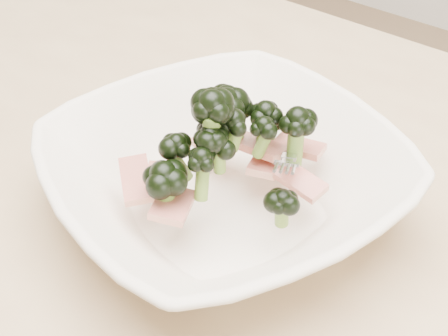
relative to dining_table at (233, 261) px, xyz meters
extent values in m
cube|color=tan|center=(0.00, 0.00, 0.08)|extent=(1.20, 0.80, 0.04)
cylinder|color=tan|center=(-0.55, 0.35, -0.30)|extent=(0.06, 0.06, 0.71)
imported|color=beige|center=(0.01, -0.03, 0.14)|extent=(0.39, 0.39, 0.08)
cylinder|color=#5A7C29|center=(-0.01, -0.06, 0.16)|extent=(0.02, 0.02, 0.04)
ellipsoid|color=black|center=(-0.01, -0.06, 0.19)|extent=(0.03, 0.03, 0.02)
cylinder|color=#5A7C29|center=(0.08, -0.04, 0.14)|extent=(0.01, 0.01, 0.02)
ellipsoid|color=black|center=(0.08, -0.04, 0.16)|extent=(0.03, 0.03, 0.02)
cylinder|color=#5A7C29|center=(0.02, -0.04, 0.17)|extent=(0.01, 0.01, 0.02)
ellipsoid|color=black|center=(0.02, -0.04, 0.19)|extent=(0.03, 0.03, 0.02)
cylinder|color=#5A7C29|center=(0.03, 0.00, 0.17)|extent=(0.02, 0.01, 0.03)
ellipsoid|color=black|center=(0.03, 0.00, 0.19)|extent=(0.03, 0.03, 0.02)
cylinder|color=#5A7C29|center=(0.02, -0.02, 0.18)|extent=(0.02, 0.02, 0.03)
ellipsoid|color=black|center=(0.02, -0.02, 0.20)|extent=(0.03, 0.03, 0.03)
cylinder|color=#5A7C29|center=(0.00, -0.03, 0.19)|extent=(0.02, 0.02, 0.04)
ellipsoid|color=black|center=(0.00, -0.03, 0.22)|extent=(0.04, 0.04, 0.03)
cylinder|color=#5A7C29|center=(0.04, 0.03, 0.16)|extent=(0.02, 0.02, 0.05)
ellipsoid|color=black|center=(0.04, 0.03, 0.19)|extent=(0.04, 0.04, 0.03)
cylinder|color=#5A7C29|center=(0.00, -0.04, 0.18)|extent=(0.02, 0.02, 0.03)
ellipsoid|color=black|center=(0.00, -0.04, 0.20)|extent=(0.03, 0.03, 0.02)
cylinder|color=#5A7C29|center=(-0.02, 0.01, 0.17)|extent=(0.02, 0.03, 0.04)
ellipsoid|color=black|center=(-0.02, 0.01, 0.19)|extent=(0.04, 0.04, 0.03)
cylinder|color=#5A7C29|center=(-0.02, 0.02, 0.16)|extent=(0.03, 0.02, 0.04)
ellipsoid|color=black|center=(-0.02, 0.02, 0.19)|extent=(0.04, 0.04, 0.03)
cylinder|color=#5A7C29|center=(-0.01, 0.00, 0.17)|extent=(0.02, 0.03, 0.04)
ellipsoid|color=black|center=(-0.01, 0.00, 0.20)|extent=(0.04, 0.04, 0.03)
cylinder|color=#5A7C29|center=(0.01, 0.03, 0.16)|extent=(0.02, 0.02, 0.04)
ellipsoid|color=black|center=(0.01, 0.03, 0.18)|extent=(0.04, 0.04, 0.03)
cylinder|color=#5A7C29|center=(0.00, 0.05, 0.14)|extent=(0.02, 0.02, 0.03)
ellipsoid|color=black|center=(0.00, 0.05, 0.16)|extent=(0.03, 0.03, 0.03)
cylinder|color=#5A7C29|center=(0.00, -0.09, 0.15)|extent=(0.02, 0.02, 0.03)
ellipsoid|color=black|center=(0.00, -0.09, 0.18)|extent=(0.04, 0.04, 0.03)
cylinder|color=#5A7C29|center=(0.01, -0.04, 0.19)|extent=(0.02, 0.03, 0.05)
ellipsoid|color=black|center=(0.01, -0.04, 0.22)|extent=(0.04, 0.04, 0.03)
cylinder|color=#5A7C29|center=(0.02, -0.06, 0.17)|extent=(0.02, 0.02, 0.04)
ellipsoid|color=black|center=(0.02, -0.06, 0.19)|extent=(0.03, 0.03, 0.02)
cylinder|color=#5A7C29|center=(0.01, -0.05, 0.18)|extent=(0.01, 0.02, 0.03)
ellipsoid|color=black|center=(0.01, -0.05, 0.20)|extent=(0.03, 0.03, 0.02)
cube|color=maroon|center=(-0.04, -0.06, 0.14)|extent=(0.04, 0.05, 0.01)
cube|color=maroon|center=(0.02, 0.02, 0.14)|extent=(0.05, 0.06, 0.02)
cube|color=maroon|center=(-0.03, 0.01, 0.14)|extent=(0.03, 0.05, 0.02)
cube|color=maroon|center=(0.01, -0.09, 0.15)|extent=(0.05, 0.05, 0.01)
cube|color=maroon|center=(0.07, 0.01, 0.15)|extent=(0.05, 0.03, 0.01)
cube|color=maroon|center=(-0.04, -0.09, 0.15)|extent=(0.06, 0.05, 0.01)
cube|color=maroon|center=(0.04, 0.05, 0.14)|extent=(0.05, 0.03, 0.01)
cube|color=maroon|center=(0.01, 0.02, 0.15)|extent=(0.05, 0.03, 0.02)
camera|label=1|loc=(0.28, -0.36, 0.50)|focal=50.00mm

